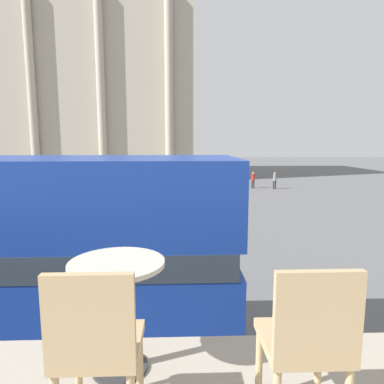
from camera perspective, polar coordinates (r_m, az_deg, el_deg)
name	(u,v)px	position (r m, az deg, el deg)	size (l,w,h in m)	color
cafe_dining_table	(118,291)	(2.30, -12.30, -15.82)	(0.60, 0.60, 0.73)	#2D2D30
cafe_chair_0	(97,344)	(1.84, -15.57, -23.20)	(0.40, 0.40, 0.91)	tan
cafe_chair_1	(307,340)	(1.89, 18.60, -22.33)	(0.40, 0.40, 0.91)	tan
plaza_building_left	(86,81)	(48.71, -17.28, 17.25)	(28.15, 16.76, 24.80)	#B2A893
traffic_light_near	(74,195)	(14.51, -19.11, -0.48)	(0.42, 0.24, 3.72)	black
traffic_light_mid	(110,184)	(19.81, -13.57, 1.28)	(0.42, 0.24, 3.33)	black
pedestrian_yellow	(136,177)	(35.90, -9.36, 2.49)	(0.32, 0.32, 1.67)	#282B33
pedestrian_red	(253,179)	(34.31, 10.14, 2.14)	(0.32, 0.32, 1.61)	#282B33
pedestrian_blue	(167,220)	(15.86, -4.23, -4.60)	(0.32, 0.32, 1.73)	#282B33
pedestrian_grey	(275,179)	(34.24, 13.62, 2.04)	(0.32, 0.32, 1.63)	#282B33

